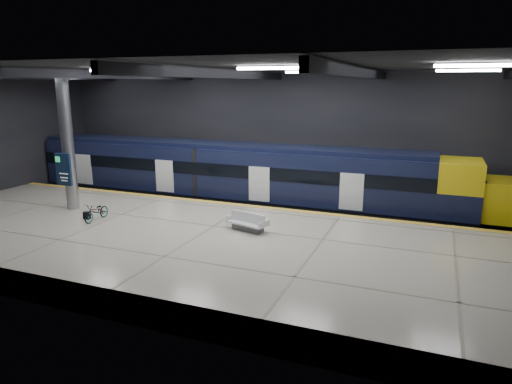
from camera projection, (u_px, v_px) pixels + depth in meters
The scene contains 10 objects.
ground at pixel (224, 242), 21.63m from camera, with size 30.00×30.00×0.00m, color black.
room_shell at pixel (221, 120), 20.31m from camera, with size 30.10×16.10×8.05m.
platform at pixel (198, 248), 19.24m from camera, with size 30.00×11.00×1.10m, color #B6AF9A.
safety_strip at pixel (246, 205), 23.87m from camera, with size 30.00×0.40×0.01m, color gold.
rails at pixel (264, 211), 26.59m from camera, with size 30.00×1.52×0.16m.
train at pixel (249, 177), 26.48m from camera, with size 29.40×2.84×3.79m.
bench at pixel (248, 224), 19.74m from camera, with size 1.98×1.23×0.81m.
bicycle at pixel (97, 211), 21.18m from camera, with size 0.57×1.64×0.86m, color #99999E.
pannier_bag at pixel (87, 215), 21.46m from camera, with size 0.30×0.18×0.35m, color black.
info_column at pixel (67, 143), 22.53m from camera, with size 0.90×0.78×6.90m.
Camera 1 is at (8.97, -18.50, 7.31)m, focal length 32.00 mm.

